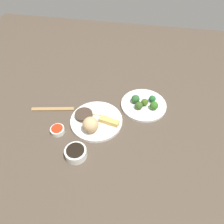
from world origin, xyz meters
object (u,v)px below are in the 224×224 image
main_plate (96,121)px  chopsticks_pair (53,109)px  broccoli_plate (144,105)px  sauce_ramekin_sweet_and_sour (58,130)px  soy_sauce_bowl (76,153)px

main_plate → chopsticks_pair: main_plate is taller
broccoli_plate → sauce_ramekin_sweet_and_sour: 0.46m
soy_sauce_bowl → sauce_ramekin_sweet_and_sour: (0.11, 0.12, -0.01)m
broccoli_plate → chopsticks_pair: 0.47m
broccoli_plate → chopsticks_pair: (-0.11, 0.46, -0.00)m
soy_sauce_bowl → chopsticks_pair: size_ratio=0.43×
sauce_ramekin_sweet_and_sour → chopsticks_pair: sauce_ramekin_sweet_and_sour is taller
soy_sauce_bowl → main_plate: bearing=-12.0°
sauce_ramekin_sweet_and_sour → chopsticks_pair: bearing=29.4°
broccoli_plate → chopsticks_pair: size_ratio=1.08×
broccoli_plate → sauce_ramekin_sweet_and_sour: bearing=122.5°
sauce_ramekin_sweet_and_sour → main_plate: bearing=-60.4°
main_plate → chopsticks_pair: bearing=80.4°
main_plate → broccoli_plate: size_ratio=1.08×
broccoli_plate → soy_sauce_bowl: size_ratio=2.52×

